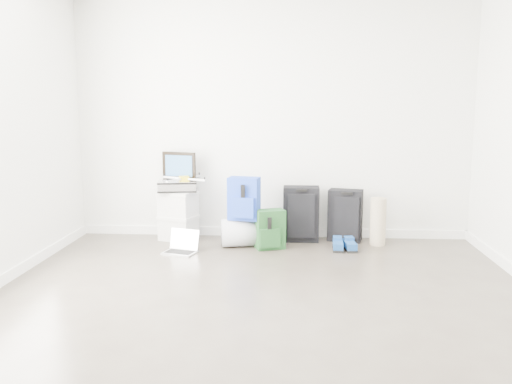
# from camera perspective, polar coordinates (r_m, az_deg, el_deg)

# --- Properties ---
(ground) EXTENTS (5.00, 5.00, 0.00)m
(ground) POSITION_cam_1_polar(r_m,az_deg,el_deg) (4.02, 0.30, -13.25)
(ground) COLOR #3D342C
(ground) RESTS_ON ground
(room_envelope) EXTENTS (4.52, 5.02, 2.71)m
(room_envelope) POSITION_cam_1_polar(r_m,az_deg,el_deg) (3.74, 0.34, 12.04)
(room_envelope) COLOR white
(room_envelope) RESTS_ON ground
(boxes_stack) EXTENTS (0.48, 0.43, 0.56)m
(boxes_stack) POSITION_cam_1_polar(r_m,az_deg,el_deg) (6.24, -8.18, -2.44)
(boxes_stack) COLOR silver
(boxes_stack) RESTS_ON ground
(briefcase) EXTENTS (0.46, 0.37, 0.12)m
(briefcase) POSITION_cam_1_polar(r_m,az_deg,el_deg) (6.18, -8.26, 0.64)
(briefcase) COLOR #B2B2B7
(briefcase) RESTS_ON boxes_stack
(painting) EXTENTS (0.41, 0.15, 0.31)m
(painting) POSITION_cam_1_polar(r_m,az_deg,el_deg) (6.24, -8.12, 2.75)
(painting) COLOR black
(painting) RESTS_ON briefcase
(drone) EXTENTS (0.54, 0.54, 0.05)m
(drone) POSITION_cam_1_polar(r_m,az_deg,el_deg) (6.13, -7.58, 1.42)
(drone) COLOR yellow
(drone) RESTS_ON briefcase
(duffel_bag) EXTENTS (0.54, 0.40, 0.30)m
(duffel_bag) POSITION_cam_1_polar(r_m,az_deg,el_deg) (5.92, -1.24, -4.28)
(duffel_bag) COLOR #95969D
(duffel_bag) RESTS_ON ground
(blue_backpack) EXTENTS (0.35, 0.28, 0.46)m
(blue_backpack) POSITION_cam_1_polar(r_m,az_deg,el_deg) (5.81, -1.28, -0.78)
(blue_backpack) COLOR #172F98
(blue_backpack) RESTS_ON duffel_bag
(large_suitcase) EXTENTS (0.40, 0.26, 0.62)m
(large_suitcase) POSITION_cam_1_polar(r_m,az_deg,el_deg) (6.13, 4.76, -2.32)
(large_suitcase) COLOR black
(large_suitcase) RESTS_ON ground
(green_backpack) EXTENTS (0.34, 0.30, 0.42)m
(green_backpack) POSITION_cam_1_polar(r_m,az_deg,el_deg) (5.81, 1.48, -4.03)
(green_backpack) COLOR #153B19
(green_backpack) RESTS_ON ground
(carry_on) EXTENTS (0.41, 0.32, 0.58)m
(carry_on) POSITION_cam_1_polar(r_m,az_deg,el_deg) (6.20, 9.38, -2.45)
(carry_on) COLOR black
(carry_on) RESTS_ON ground
(shoes) EXTENTS (0.26, 0.29, 0.09)m
(shoes) POSITION_cam_1_polar(r_m,az_deg,el_deg) (5.87, 9.23, -5.60)
(shoes) COLOR black
(shoes) RESTS_ON ground
(rolled_rug) EXTENTS (0.17, 0.17, 0.52)m
(rolled_rug) POSITION_cam_1_polar(r_m,az_deg,el_deg) (6.09, 12.72, -3.06)
(rolled_rug) COLOR tan
(rolled_rug) RESTS_ON ground
(laptop) EXTENTS (0.38, 0.32, 0.23)m
(laptop) POSITION_cam_1_polar(r_m,az_deg,el_deg) (5.75, -7.82, -5.76)
(laptop) COLOR silver
(laptop) RESTS_ON ground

